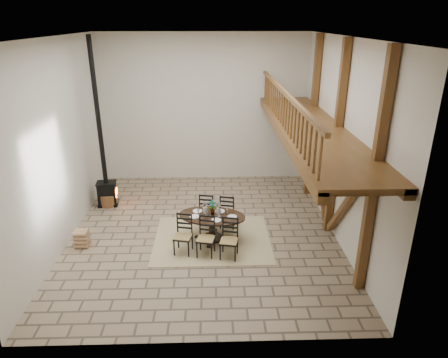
{
  "coord_description": "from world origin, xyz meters",
  "views": [
    {
      "loc": [
        0.26,
        -9.54,
        5.4
      ],
      "look_at": [
        0.57,
        0.4,
        1.37
      ],
      "focal_mm": 32.0,
      "sensor_mm": 36.0,
      "label": 1
    }
  ],
  "objects_px": {
    "log_basket": "(108,199)",
    "log_stack": "(82,238)",
    "dining_table": "(211,228)",
    "wood_stove": "(105,170)"
  },
  "relations": [
    {
      "from": "log_stack",
      "to": "dining_table",
      "type": "bearing_deg",
      "value": 2.33
    },
    {
      "from": "dining_table",
      "to": "log_stack",
      "type": "bearing_deg",
      "value": -165.68
    },
    {
      "from": "log_stack",
      "to": "log_basket",
      "type": "bearing_deg",
      "value": 87.83
    },
    {
      "from": "log_basket",
      "to": "log_stack",
      "type": "xyz_separation_m",
      "value": [
        -0.09,
        -2.43,
        0.02
      ]
    },
    {
      "from": "dining_table",
      "to": "log_stack",
      "type": "relative_size",
      "value": 4.71
    },
    {
      "from": "wood_stove",
      "to": "log_stack",
      "type": "height_order",
      "value": "wood_stove"
    },
    {
      "from": "log_basket",
      "to": "log_stack",
      "type": "height_order",
      "value": "log_basket"
    },
    {
      "from": "log_basket",
      "to": "log_stack",
      "type": "bearing_deg",
      "value": -92.17
    },
    {
      "from": "log_stack",
      "to": "wood_stove",
      "type": "bearing_deg",
      "value": 88.12
    },
    {
      "from": "dining_table",
      "to": "log_basket",
      "type": "relative_size",
      "value": 3.7
    }
  ]
}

